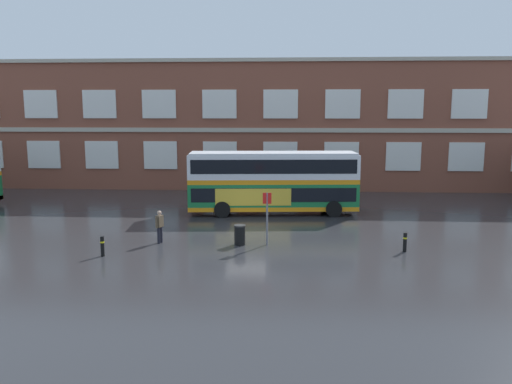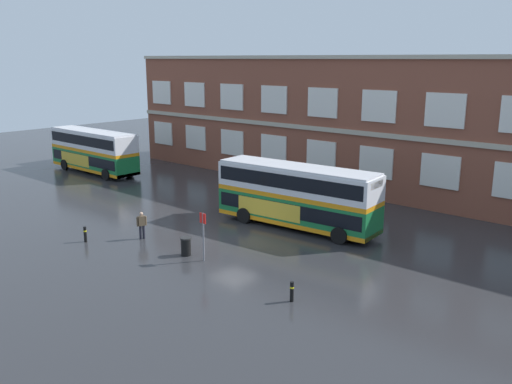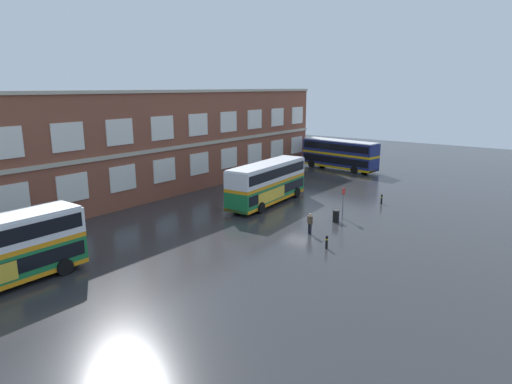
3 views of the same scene
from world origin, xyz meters
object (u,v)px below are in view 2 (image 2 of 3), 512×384
at_px(bus_stand_flag, 203,232).
at_px(safety_bollard_east, 85,234).
at_px(double_decker_near, 94,150).
at_px(waiting_passenger, 142,224).
at_px(safety_bollard_west, 292,291).
at_px(double_decker_middle, 297,195).
at_px(station_litter_bin, 186,246).

height_order(bus_stand_flag, safety_bollard_east, bus_stand_flag).
height_order(double_decker_near, waiting_passenger, double_decker_near).
bearing_deg(safety_bollard_west, safety_bollard_east, -173.48).
distance_m(double_decker_middle, safety_bollard_east, 13.30).
distance_m(double_decker_near, waiting_passenger, 21.84).
height_order(double_decker_near, bus_stand_flag, double_decker_near).
bearing_deg(station_litter_bin, bus_stand_flag, 2.50).
xyz_separation_m(waiting_passenger, safety_bollard_west, (12.29, -0.97, -0.44)).
distance_m(bus_stand_flag, safety_bollard_east, 8.14).
distance_m(double_decker_near, safety_bollard_west, 33.66).
relative_size(station_litter_bin, safety_bollard_west, 1.08).
distance_m(waiting_passenger, bus_stand_flag, 5.60).
bearing_deg(safety_bollard_east, bus_stand_flag, 18.29).
relative_size(double_decker_middle, station_litter_bin, 10.85).
bearing_deg(double_decker_middle, station_litter_bin, -100.00).
height_order(double_decker_middle, waiting_passenger, double_decker_middle).
bearing_deg(bus_stand_flag, double_decker_middle, 89.55).
xyz_separation_m(double_decker_middle, safety_bollard_west, (6.67, -9.07, -1.66)).
bearing_deg(bus_stand_flag, waiting_passenger, 179.18).
bearing_deg(bus_stand_flag, station_litter_bin, -177.50).
xyz_separation_m(station_litter_bin, safety_bollard_east, (-6.27, -2.47, -0.03)).
relative_size(waiting_passenger, safety_bollard_west, 1.79).
relative_size(double_decker_middle, safety_bollard_east, 11.76).
bearing_deg(waiting_passenger, bus_stand_flag, -0.82).
bearing_deg(bus_stand_flag, double_decker_near, 159.64).
height_order(double_decker_near, double_decker_middle, same).
relative_size(double_decker_near, safety_bollard_west, 11.58).
bearing_deg(waiting_passenger, safety_bollard_west, -4.49).
height_order(waiting_passenger, station_litter_bin, waiting_passenger).
xyz_separation_m(bus_stand_flag, safety_bollard_west, (6.74, -0.89, -1.14)).
height_order(double_decker_near, safety_bollard_east, double_decker_near).
xyz_separation_m(double_decker_near, waiting_passenger, (19.73, -9.30, -1.22)).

